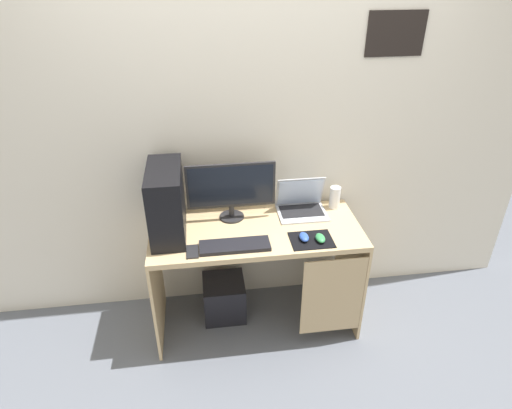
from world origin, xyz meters
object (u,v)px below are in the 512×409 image
mouse_left (304,237)px  subwoofer (224,298)px  monitor (231,189)px  speaker (335,197)px  laptop (301,205)px  keyboard (235,246)px  mouse_right (320,238)px  cell_phone (192,252)px  pc_tower (166,202)px

mouse_left → subwoofer: (-0.49, 0.25, -0.65)m
monitor → speaker: monitor is taller
speaker → mouse_left: size_ratio=1.59×
monitor → laptop: 0.50m
keyboard → mouse_right: 0.52m
monitor → cell_phone: (-0.26, -0.35, -0.21)m
pc_tower → keyboard: bearing=-28.9°
pc_tower → speaker: bearing=8.6°
keyboard → subwoofer: 0.69m
monitor → mouse_left: size_ratio=5.91×
monitor → keyboard: bearing=-92.1°
pc_tower → mouse_right: size_ratio=4.68×
laptop → cell_phone: (-0.73, -0.37, -0.04)m
monitor → mouse_right: (0.51, -0.34, -0.20)m
speaker → mouse_right: (-0.20, -0.39, -0.05)m
laptop → cell_phone: laptop is taller
pc_tower → laptop: size_ratio=1.39×
keyboard → subwoofer: bearing=104.2°
monitor → mouse_right: 0.64m
mouse_left → cell_phone: (-0.68, -0.04, -0.02)m
cell_phone → keyboard: bearing=3.8°
speaker → mouse_right: 0.44m
mouse_right → monitor: bearing=146.4°
mouse_left → laptop: bearing=80.2°
mouse_left → subwoofer: bearing=153.4°
laptop → speaker: bearing=6.8°
laptop → keyboard: (-0.48, -0.35, -0.04)m
speaker → subwoofer: (-0.79, -0.12, -0.70)m
keyboard → mouse_left: 0.43m
speaker → cell_phone: 1.05m
monitor → cell_phone: size_ratio=4.36×
mouse_left → cell_phone: bearing=-176.9°
mouse_right → laptop: bearing=96.0°
cell_phone → mouse_right: bearing=0.9°
laptop → monitor: bearing=-177.5°
monitor → subwoofer: 0.85m
laptop → subwoofer: bearing=-171.0°
keyboard → mouse_right: size_ratio=4.38×
pc_tower → speaker: pc_tower is taller
monitor → subwoofer: monitor is taller
monitor → laptop: bearing=2.5°
laptop → mouse_left: (-0.06, -0.33, -0.03)m
pc_tower → speaker: (1.11, 0.17, -0.14)m
laptop → mouse_right: size_ratio=3.36×
monitor → laptop: size_ratio=1.76×
keyboard → mouse_right: (0.52, -0.00, 0.01)m
subwoofer → monitor: bearing=40.1°
mouse_right → mouse_left: bearing=165.3°
monitor → mouse_left: monitor is taller
monitor → laptop: (0.47, 0.02, -0.17)m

